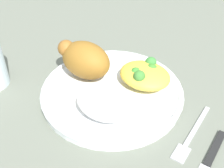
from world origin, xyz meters
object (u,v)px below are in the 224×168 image
roasted_chicken (84,59)px  mac_cheese_with_broccoli (145,74)px  knife (207,165)px  fork (192,135)px  rice_pile (104,103)px  plate (112,92)px

roasted_chicken → mac_cheese_with_broccoli: size_ratio=1.11×
mac_cheese_with_broccoli → knife: (-0.17, 0.10, -0.04)m
fork → knife: bearing=134.9°
fork → knife: knife is taller
fork → knife: size_ratio=0.75×
fork → knife: 0.06m
rice_pile → plate: bearing=-67.7°
mac_cheese_with_broccoli → fork: mac_cheese_with_broccoli is taller
plate → fork: (-0.17, 0.01, -0.01)m
roasted_chicken → knife: (-0.28, 0.05, -0.05)m
roasted_chicken → knife: size_ratio=0.59×
roasted_chicken → rice_pile: size_ratio=1.12×
rice_pile → fork: bearing=-158.9°
plate → knife: 0.22m
mac_cheese_with_broccoli → knife: 0.20m
roasted_chicken → fork: size_ratio=0.78×
plate → roasted_chicken: 0.08m
plate → mac_cheese_with_broccoli: size_ratio=2.72×
mac_cheese_with_broccoli → knife: bearing=149.0°
rice_pile → mac_cheese_with_broccoli: bearing=-97.7°
roasted_chicken → fork: roasted_chicken is taller
mac_cheese_with_broccoli → roasted_chicken: bearing=23.5°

